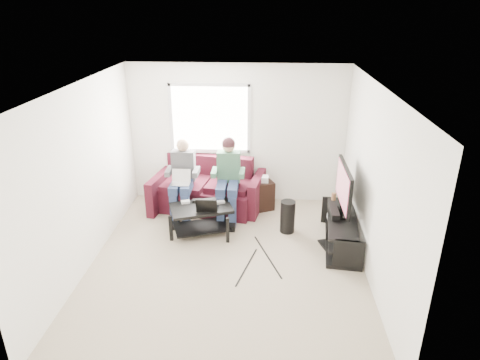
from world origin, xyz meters
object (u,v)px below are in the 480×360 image
at_px(sofa, 209,191).
at_px(coffee_table, 201,214).
at_px(tv, 344,188).
at_px(subwoofer, 288,217).
at_px(tv_stand, 341,232).
at_px(end_table, 262,194).

bearing_deg(sofa, coffee_table, -89.42).
height_order(tv, subwoofer, tv).
relative_size(coffee_table, tv, 1.02).
relative_size(coffee_table, subwoofer, 2.02).
distance_m(tv_stand, subwoofer, 0.90).
bearing_deg(subwoofer, tv_stand, -23.82).
height_order(sofa, end_table, sofa).
height_order(coffee_table, tv, tv).
distance_m(coffee_table, tv, 2.32).
bearing_deg(tv_stand, subwoofer, 156.18).
relative_size(sofa, tv_stand, 1.41).
distance_m(coffee_table, tv_stand, 2.26).
relative_size(sofa, end_table, 3.30).
bearing_deg(tv_stand, coffee_table, 174.35).
bearing_deg(end_table, coffee_table, -134.74).
distance_m(sofa, tv_stand, 2.56).
height_order(subwoofer, end_table, end_table).
relative_size(sofa, coffee_table, 1.90).
bearing_deg(end_table, tv, -41.54).
xyz_separation_m(sofa, tv_stand, (2.26, -1.20, -0.12)).
bearing_deg(tv_stand, tv, 91.47).
height_order(coffee_table, subwoofer, subwoofer).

